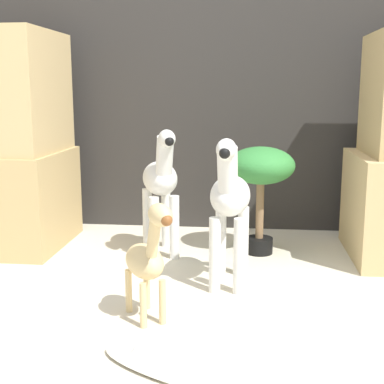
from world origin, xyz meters
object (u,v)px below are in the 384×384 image
object	(u,v)px
giraffe_figurine	(147,256)
potted_palm_front	(261,172)
surfboard	(227,374)
zebra_right	(230,202)
zebra_left	(161,183)

from	to	relation	value
giraffe_figurine	potted_palm_front	world-z (taller)	potted_palm_front
giraffe_figurine	surfboard	distance (m)	0.58
potted_palm_front	zebra_right	bearing A→B (deg)	-105.89
zebra_left	giraffe_figurine	size ratio (longest dim) A/B	1.40
zebra_right	zebra_left	world-z (taller)	same
zebra_right	potted_palm_front	xyz separation A→B (m)	(0.15, 0.53, 0.06)
zebra_right	surfboard	world-z (taller)	zebra_right
zebra_right	potted_palm_front	size ratio (longest dim) A/B	1.18
potted_palm_front	giraffe_figurine	bearing A→B (deg)	-115.44
zebra_left	potted_palm_front	world-z (taller)	zebra_left
potted_palm_front	surfboard	bearing A→B (deg)	-95.14
zebra_right	surfboard	size ratio (longest dim) A/B	0.73
zebra_right	giraffe_figurine	xyz separation A→B (m)	(-0.30, -0.42, -0.13)
giraffe_figurine	potted_palm_front	bearing A→B (deg)	64.56
zebra_left	surfboard	bearing A→B (deg)	-71.65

